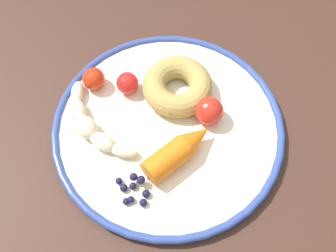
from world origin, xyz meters
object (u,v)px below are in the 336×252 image
at_px(tomato_mid, 93,79).
at_px(donut, 177,86).
at_px(tomato_near, 209,111).
at_px(tomato_far, 127,83).
at_px(dining_table, 146,163).
at_px(carrot_orange, 179,151).
at_px(blueberry_pile, 136,188).
at_px(banana, 91,125).
at_px(plate, 168,127).

bearing_deg(tomato_mid, donut, -90.32).
bearing_deg(tomato_near, tomato_far, 73.02).
xyz_separation_m(donut, tomato_far, (-0.00, 0.08, -0.00)).
bearing_deg(tomato_near, donut, 51.19).
distance_m(dining_table, tomato_mid, 0.18).
relative_size(carrot_orange, donut, 0.97).
bearing_deg(carrot_orange, tomato_far, 39.95).
distance_m(tomato_near, tomato_far, 0.14).
xyz_separation_m(blueberry_pile, tomato_far, (0.17, 0.04, 0.01)).
bearing_deg(tomato_near, banana, 101.98).
bearing_deg(tomato_mid, plate, -116.65).
bearing_deg(banana, donut, -57.34).
bearing_deg(dining_table, tomato_near, -71.39).
relative_size(plate, carrot_orange, 3.32).
bearing_deg(blueberry_pile, carrot_orange, -43.59).
relative_size(donut, tomato_near, 2.53).
bearing_deg(tomato_mid, blueberry_pile, -151.74).
xyz_separation_m(dining_table, blueberry_pile, (-0.09, -0.00, 0.13)).
bearing_deg(plate, carrot_orange, -156.89).
relative_size(banana, tomato_mid, 3.50).
height_order(carrot_orange, tomato_near, tomato_near).
distance_m(blueberry_pile, tomato_mid, 0.19).
bearing_deg(carrot_orange, blueberry_pile, 136.41).
bearing_deg(donut, tomato_mid, 89.68).
height_order(blueberry_pile, tomato_far, tomato_far).
xyz_separation_m(carrot_orange, blueberry_pile, (-0.06, 0.05, -0.01)).
bearing_deg(banana, tomato_far, -29.53).
relative_size(plate, tomato_near, 8.15).
bearing_deg(blueberry_pile, dining_table, 2.83).
bearing_deg(tomato_far, plate, -130.58).
xyz_separation_m(carrot_orange, tomato_far, (0.11, 0.09, -0.00)).
relative_size(blueberry_pile, tomato_near, 1.25).
distance_m(banana, donut, 0.15).
bearing_deg(blueberry_pile, tomato_near, -36.64).
relative_size(dining_table, blueberry_pile, 16.70).
bearing_deg(plate, banana, 98.18).
relative_size(dining_table, tomato_mid, 25.16).
bearing_deg(dining_table, blueberry_pile, -177.17).
bearing_deg(donut, dining_table, 147.70).
distance_m(dining_table, carrot_orange, 0.16).
distance_m(donut, blueberry_pile, 0.17).
height_order(tomato_near, tomato_far, tomato_near).
bearing_deg(carrot_orange, donut, 6.34).
height_order(donut, tomato_mid, same).
xyz_separation_m(donut, tomato_near, (-0.04, -0.05, 0.00)).
distance_m(carrot_orange, donut, 0.11).
height_order(plate, donut, donut).
relative_size(plate, tomato_far, 10.07).
bearing_deg(plate, tomato_far, 49.42).
bearing_deg(tomato_near, plate, 108.90).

